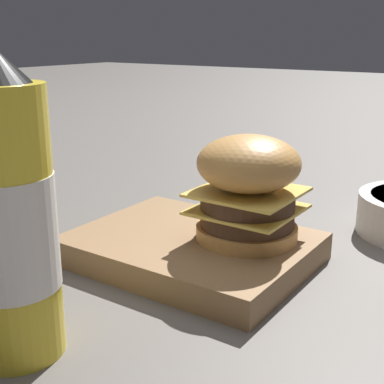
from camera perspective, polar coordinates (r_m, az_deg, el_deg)
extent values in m
plane|color=#5B5651|center=(0.64, 4.10, -5.51)|extent=(6.00, 6.00, 0.00)
cube|color=olive|center=(0.59, 0.00, -6.04)|extent=(0.25, 0.19, 0.03)
cylinder|color=tan|center=(0.58, 5.84, -4.23)|extent=(0.11, 0.11, 0.02)
cylinder|color=#4C3323|center=(0.57, 5.88, -2.77)|extent=(0.10, 0.10, 0.02)
cube|color=#EAC656|center=(0.57, 5.91, -1.85)|extent=(0.10, 0.10, 0.00)
cylinder|color=#4C3323|center=(0.57, 5.94, -0.92)|extent=(0.10, 0.10, 0.02)
cube|color=#EAC656|center=(0.56, 5.97, 0.01)|extent=(0.10, 0.10, 0.00)
ellipsoid|color=tan|center=(0.56, 6.07, 3.07)|extent=(0.11, 0.11, 0.06)
cylinder|color=yellow|center=(0.42, -19.06, -3.52)|extent=(0.07, 0.07, 0.21)
cylinder|color=white|center=(0.42, -19.01, -4.05)|extent=(0.07, 0.07, 0.09)
cylinder|color=#9E140F|center=(0.82, 3.78, -0.44)|extent=(0.06, 0.06, 0.00)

